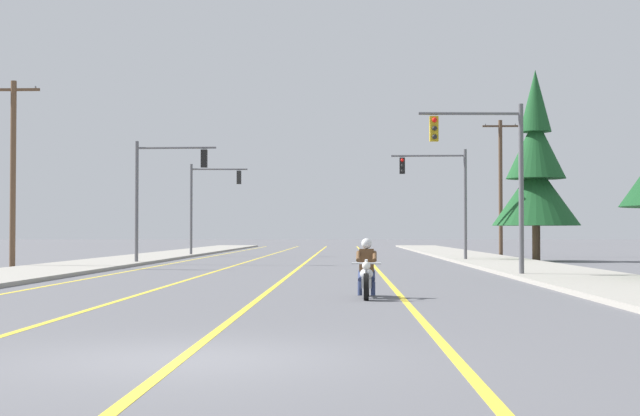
% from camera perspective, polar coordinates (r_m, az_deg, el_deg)
% --- Properties ---
extents(ground_plane, '(400.00, 400.00, 0.00)m').
position_cam_1_polar(ground_plane, '(12.20, -8.26, -9.04)').
color(ground_plane, '#5B5B60').
extents(lane_stripe_center, '(0.16, 100.00, 0.01)m').
position_cam_1_polar(lane_stripe_center, '(56.98, -0.59, -3.09)').
color(lane_stripe_center, yellow).
rests_on(lane_stripe_center, ground).
extents(lane_stripe_left, '(0.16, 100.00, 0.01)m').
position_cam_1_polar(lane_stripe_left, '(57.19, -3.83, -3.08)').
color(lane_stripe_left, yellow).
rests_on(lane_stripe_left, ground).
extents(lane_stripe_right, '(0.16, 100.00, 0.01)m').
position_cam_1_polar(lane_stripe_right, '(56.96, 2.92, -3.09)').
color(lane_stripe_right, yellow).
rests_on(lane_stripe_right, ground).
extents(lane_stripe_far_left, '(0.16, 100.00, 0.01)m').
position_cam_1_polar(lane_stripe_far_left, '(57.63, -7.39, -3.06)').
color(lane_stripe_far_left, yellow).
rests_on(lane_stripe_far_left, ground).
extents(sidewalk_kerb_right, '(4.40, 110.00, 0.14)m').
position_cam_1_polar(sidewalk_kerb_right, '(52.55, 10.27, -3.13)').
color(sidewalk_kerb_right, '#9E998E').
rests_on(sidewalk_kerb_right, ground).
extents(sidewalk_kerb_left, '(4.40, 110.00, 0.14)m').
position_cam_1_polar(sidewalk_kerb_left, '(53.33, -11.62, -3.10)').
color(sidewalk_kerb_left, '#9E998E').
rests_on(sidewalk_kerb_left, ground).
extents(motorcycle_with_rider, '(0.70, 2.19, 1.46)m').
position_cam_1_polar(motorcycle_with_rider, '(23.10, 2.83, -4.01)').
color(motorcycle_with_rider, black).
rests_on(motorcycle_with_rider, ground).
extents(traffic_signal_near_right, '(3.75, 0.47, 6.20)m').
position_cam_1_polar(traffic_signal_near_right, '(34.15, 10.38, 2.60)').
color(traffic_signal_near_right, '#56565B').
rests_on(traffic_signal_near_right, ground).
extents(traffic_signal_near_left, '(4.13, 0.42, 6.20)m').
position_cam_1_polar(traffic_signal_near_left, '(47.97, -9.70, 1.46)').
color(traffic_signal_near_left, '#56565B').
rests_on(traffic_signal_near_left, ground).
extents(traffic_signal_mid_right, '(4.17, 0.37, 6.20)m').
position_cam_1_polar(traffic_signal_mid_right, '(52.48, 7.52, 1.20)').
color(traffic_signal_mid_right, '#56565B').
rests_on(traffic_signal_mid_right, ground).
extents(traffic_signal_mid_left, '(3.86, 0.45, 6.20)m').
position_cam_1_polar(traffic_signal_mid_left, '(63.69, -6.85, 0.71)').
color(traffic_signal_mid_left, '#56565B').
rests_on(traffic_signal_mid_left, ground).
extents(utility_pole_left_near, '(2.36, 0.26, 8.45)m').
position_cam_1_polar(utility_pole_left_near, '(44.61, -18.08, 2.24)').
color(utility_pole_left_near, brown).
rests_on(utility_pole_left_near, ground).
extents(utility_pole_right_far, '(2.37, 0.26, 9.11)m').
position_cam_1_polar(utility_pole_right_far, '(64.00, 10.87, 1.39)').
color(utility_pole_right_far, '#4C3828').
rests_on(utility_pole_right_far, ground).
extents(conifer_tree_right_verge_far, '(4.85, 4.85, 10.68)m').
position_cam_1_polar(conifer_tree_right_verge_far, '(53.74, 12.92, 2.07)').
color(conifer_tree_right_verge_far, '#4C3828').
rests_on(conifer_tree_right_verge_far, ground).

